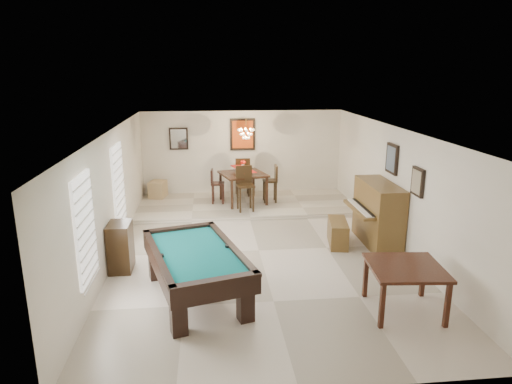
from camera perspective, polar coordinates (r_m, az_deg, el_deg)
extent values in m
cube|color=beige|center=(9.95, 0.36, -7.37)|extent=(6.00, 9.00, 0.02)
cube|color=silver|center=(13.90, -1.68, 4.78)|extent=(6.00, 0.04, 2.60)
cube|color=silver|center=(5.36, 5.82, -12.72)|extent=(6.00, 0.04, 2.60)
cube|color=silver|center=(9.67, -17.58, -0.55)|extent=(0.04, 9.00, 2.60)
cube|color=silver|center=(10.28, 17.23, 0.39)|extent=(0.04, 9.00, 2.60)
cube|color=white|center=(9.27, 0.39, 7.71)|extent=(6.00, 9.00, 0.04)
cube|color=beige|center=(12.97, -1.22, -1.61)|extent=(6.00, 2.50, 0.12)
cube|color=white|center=(7.59, -20.60, -4.28)|extent=(0.06, 1.00, 1.70)
cube|color=white|center=(10.21, -16.82, 0.90)|extent=(0.06, 1.00, 1.70)
cube|color=brown|center=(10.35, 10.18, -5.02)|extent=(0.54, 1.03, 0.54)
cube|color=black|center=(9.25, -16.57, -6.58)|extent=(0.42, 0.63, 0.95)
cube|color=tan|center=(13.77, -12.17, 0.34)|extent=(0.54, 0.62, 0.48)
cube|color=#D84C14|center=(13.76, -1.69, 7.21)|extent=(0.75, 0.06, 0.95)
cube|color=white|center=(13.77, -9.65, 6.58)|extent=(0.55, 0.06, 0.65)
cube|color=slate|center=(10.41, 16.65, 4.00)|extent=(0.06, 0.55, 0.65)
cube|color=gray|center=(9.29, 19.56, 1.21)|extent=(0.06, 0.45, 0.55)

